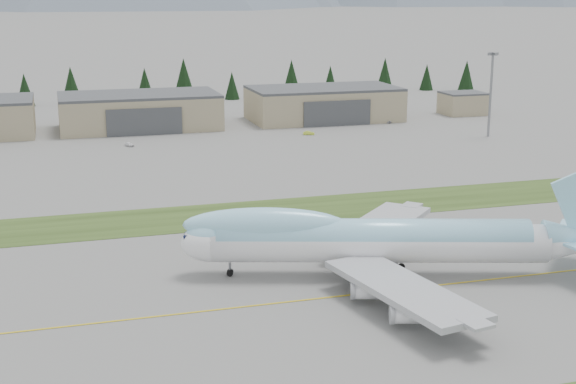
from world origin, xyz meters
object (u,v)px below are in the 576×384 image
object	(u,v)px
service_vehicle_c	(389,123)
boeing_747_freighter	(374,240)
hangar_right	(324,103)
service_vehicle_a	(129,146)
hangar_center	(139,111)
service_vehicle_b	(309,135)

from	to	relation	value
service_vehicle_c	boeing_747_freighter	bearing A→B (deg)	-90.36
hangar_right	service_vehicle_c	size ratio (longest dim) A/B	13.11
service_vehicle_c	service_vehicle_a	bearing A→B (deg)	-144.46
hangar_center	boeing_747_freighter	bearing A→B (deg)	-82.50
hangar_right	service_vehicle_a	world-z (taller)	hangar_right
service_vehicle_b	service_vehicle_c	size ratio (longest dim) A/B	0.93
hangar_center	service_vehicle_c	xyz separation A→B (m)	(78.32, -11.87, -5.39)
boeing_747_freighter	hangar_center	size ratio (longest dim) A/B	1.36
service_vehicle_b	service_vehicle_c	world-z (taller)	service_vehicle_b
hangar_center	hangar_right	xyz separation A→B (m)	(60.00, 0.00, 0.00)
service_vehicle_b	boeing_747_freighter	bearing A→B (deg)	-174.76
hangar_right	service_vehicle_a	size ratio (longest dim) A/B	14.51
service_vehicle_b	hangar_right	bearing A→B (deg)	-8.97
hangar_center	service_vehicle_b	distance (m)	53.54
boeing_747_freighter	service_vehicle_c	size ratio (longest dim) A/B	17.83
hangar_center	service_vehicle_a	xyz separation A→B (m)	(-6.14, -29.21, -5.39)
boeing_747_freighter	service_vehicle_a	size ratio (longest dim) A/B	19.74
hangar_center	service_vehicle_a	bearing A→B (deg)	-101.87
service_vehicle_a	service_vehicle_b	distance (m)	52.78
service_vehicle_c	service_vehicle_b	bearing A→B (deg)	-132.21
boeing_747_freighter	hangar_right	world-z (taller)	boeing_747_freighter
boeing_747_freighter	hangar_center	xyz separation A→B (m)	(-18.89, 143.53, -0.29)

